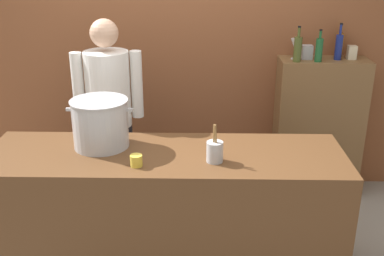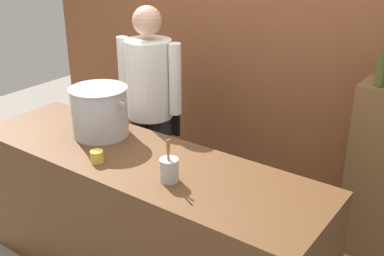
% 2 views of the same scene
% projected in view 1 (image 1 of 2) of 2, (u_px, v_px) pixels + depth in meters
% --- Properties ---
extents(brick_back_panel, '(4.40, 0.10, 3.00)m').
position_uv_depth(brick_back_panel, '(175.00, 25.00, 4.06)').
color(brick_back_panel, brown).
rests_on(brick_back_panel, ground_plane).
extents(prep_counter, '(2.33, 0.70, 0.90)m').
position_uv_depth(prep_counter, '(166.00, 213.00, 3.14)').
color(prep_counter, brown).
rests_on(prep_counter, ground_plane).
extents(bar_cabinet, '(0.76, 0.32, 1.25)m').
position_uv_depth(bar_cabinet, '(318.00, 127.00, 4.16)').
color(bar_cabinet, brown).
rests_on(bar_cabinet, ground_plane).
extents(chef, '(0.53, 0.38, 1.66)m').
position_uv_depth(chef, '(109.00, 109.00, 3.59)').
color(chef, black).
rests_on(chef, ground_plane).
extents(stockpot_large, '(0.43, 0.38, 0.32)m').
position_uv_depth(stockpot_large, '(100.00, 123.00, 3.03)').
color(stockpot_large, '#B7BABF').
rests_on(stockpot_large, prep_counter).
extents(utensil_crock, '(0.10, 0.10, 0.25)m').
position_uv_depth(utensil_crock, '(215.00, 151.00, 2.84)').
color(utensil_crock, '#B7BABF').
rests_on(utensil_crock, prep_counter).
extents(butter_jar, '(0.08, 0.08, 0.07)m').
position_uv_depth(butter_jar, '(136.00, 161.00, 2.79)').
color(butter_jar, yellow).
rests_on(butter_jar, prep_counter).
extents(wine_bottle_amber, '(0.07, 0.07, 0.29)m').
position_uv_depth(wine_bottle_amber, '(339.00, 44.00, 3.98)').
color(wine_bottle_amber, '#8C5919').
rests_on(wine_bottle_amber, bar_cabinet).
extents(wine_bottle_olive, '(0.07, 0.07, 0.29)m').
position_uv_depth(wine_bottle_olive, '(298.00, 48.00, 3.81)').
color(wine_bottle_olive, '#475123').
rests_on(wine_bottle_olive, bar_cabinet).
extents(wine_bottle_green, '(0.06, 0.06, 0.27)m').
position_uv_depth(wine_bottle_green, '(319.00, 49.00, 3.81)').
color(wine_bottle_green, '#1E592D').
rests_on(wine_bottle_green, bar_cabinet).
extents(wine_bottle_cobalt, '(0.06, 0.06, 0.31)m').
position_uv_depth(wine_bottle_cobalt, '(339.00, 46.00, 3.88)').
color(wine_bottle_cobalt, navy).
rests_on(wine_bottle_cobalt, bar_cabinet).
extents(wine_glass_tall, '(0.08, 0.08, 0.17)m').
position_uv_depth(wine_glass_tall, '(295.00, 45.00, 3.90)').
color(wine_glass_tall, silver).
rests_on(wine_glass_tall, bar_cabinet).
extents(spice_tin_silver, '(0.09, 0.09, 0.12)m').
position_uv_depth(spice_tin_silver, '(307.00, 52.00, 3.93)').
color(spice_tin_silver, '#B2B2B7').
rests_on(spice_tin_silver, bar_cabinet).
extents(spice_tin_cream, '(0.07, 0.07, 0.12)m').
position_uv_depth(spice_tin_cream, '(352.00, 52.00, 3.92)').
color(spice_tin_cream, beige).
rests_on(spice_tin_cream, bar_cabinet).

